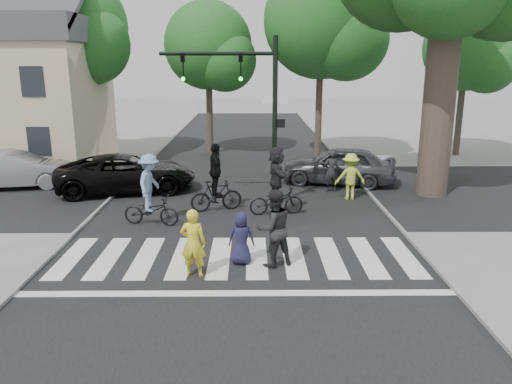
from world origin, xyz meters
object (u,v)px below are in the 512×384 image
cyclist_left (150,195)px  car_suv (126,173)px  pedestrian_adult (274,228)px  pedestrian_child (241,238)px  car_silver (15,170)px  cyclist_mid (216,184)px  car_grey (339,165)px  traffic_signal (251,98)px  pedestrian_woman (193,243)px  cyclist_right (276,185)px

cyclist_left → car_suv: bearing=113.0°
pedestrian_adult → car_suv: size_ratio=0.37×
cyclist_left → pedestrian_child: bearing=-47.5°
car_suv → car_silver: size_ratio=1.17×
cyclist_mid → pedestrian_child: bearing=-78.4°
car_grey → traffic_signal: bearing=-36.1°
pedestrian_woman → cyclist_left: (-1.82, 4.01, 0.15)m
pedestrian_woman → pedestrian_adult: 2.10m
pedestrian_adult → cyclist_left: 5.07m
cyclist_mid → car_silver: size_ratio=0.51×
cyclist_left → car_silver: cyclist_left is taller
cyclist_left → car_suv: cyclist_left is taller
traffic_signal → car_silver: bearing=165.3°
car_suv → car_grey: bearing=-94.0°
cyclist_right → pedestrian_woman: bearing=-113.9°
cyclist_left → cyclist_mid: (1.99, 1.56, -0.02)m
car_grey → cyclist_right: bearing=-19.2°
cyclist_mid → traffic_signal: bearing=34.1°
pedestrian_adult → car_silver: 13.34m
pedestrian_adult → cyclist_left: size_ratio=0.87×
car_grey → car_silver: bearing=-73.7°
pedestrian_woman → pedestrian_adult: pedestrian_adult is taller
cyclist_left → cyclist_right: cyclist_right is taller
cyclist_right → car_suv: (-5.91, 3.17, -0.29)m
pedestrian_woman → car_grey: (5.17, 9.57, -0.04)m
pedestrian_child → pedestrian_adult: 0.89m
pedestrian_child → car_grey: (4.01, 8.80, 0.12)m
cyclist_right → cyclist_left: bearing=-164.8°
traffic_signal → car_silver: (-9.83, 2.58, -3.13)m
pedestrian_adult → cyclist_mid: cyclist_mid is taller
cyclist_left → pedestrian_woman: bearing=-65.7°
car_suv → cyclist_right: bearing=-130.5°
traffic_signal → pedestrian_adult: 6.46m
pedestrian_woman → car_silver: 12.32m
cyclist_mid → cyclist_left: bearing=-141.9°
cyclist_left → pedestrian_adult: bearing=-41.4°
pedestrian_adult → cyclist_mid: 5.24m
traffic_signal → cyclist_left: 4.95m
car_suv → car_silver: (-4.78, 0.70, 0.01)m
cyclist_left → cyclist_right: bearing=15.2°
pedestrian_child → car_silver: 12.62m
pedestrian_adult → car_suv: bearing=-77.9°
cyclist_mid → car_grey: (4.99, 4.00, -0.17)m
cyclist_right → car_grey: (2.89, 4.45, -0.23)m
cyclist_right → pedestrian_child: bearing=-104.4°
pedestrian_woman → pedestrian_child: pedestrian_woman is taller
pedestrian_child → car_suv: bearing=-55.5°
car_silver → pedestrian_adult: bearing=-139.9°
pedestrian_adult → car_suv: (-5.62, 7.64, -0.25)m
pedestrian_woman → car_grey: pedestrian_woman is taller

